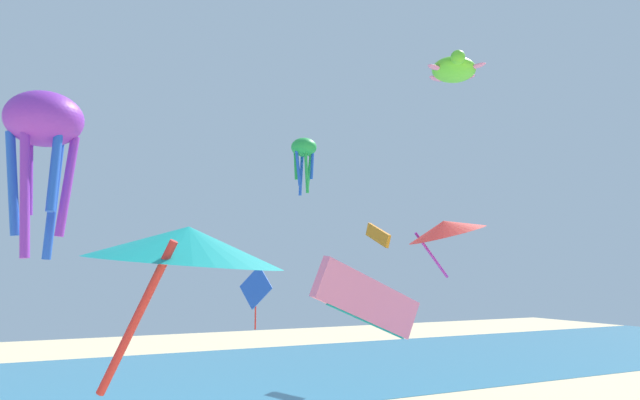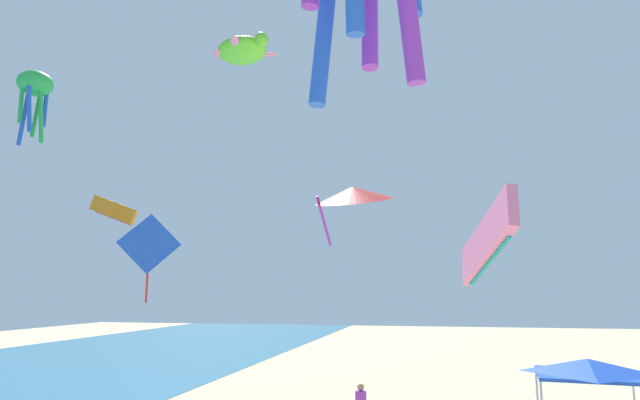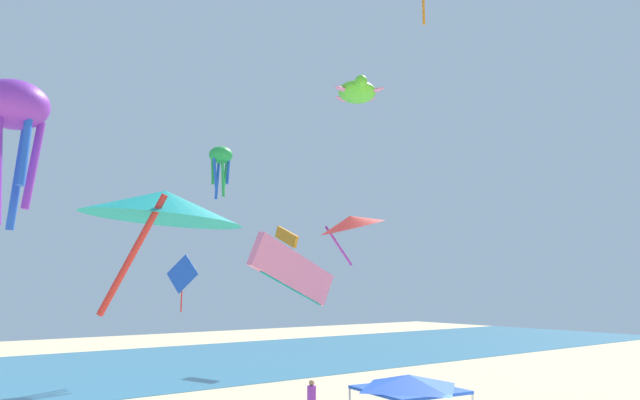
# 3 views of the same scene
# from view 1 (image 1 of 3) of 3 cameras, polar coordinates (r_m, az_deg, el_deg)

# --- Properties ---
(ocean_strip) EXTENTS (120.00, 24.42, 0.02)m
(ocean_strip) POSITION_cam_1_polar(r_m,az_deg,el_deg) (43.06, -10.17, -16.37)
(ocean_strip) COLOR teal
(ocean_strip) RESTS_ON ground
(kite_delta_red) EXTENTS (3.94, 3.90, 2.84)m
(kite_delta_red) POSITION_cam_1_polar(r_m,az_deg,el_deg) (25.37, 12.10, -2.68)
(kite_delta_red) COLOR red
(kite_parafoil_orange) EXTENTS (0.44, 3.31, 1.98)m
(kite_parafoil_orange) POSITION_cam_1_polar(r_m,az_deg,el_deg) (41.87, 5.66, -3.45)
(kite_parafoil_orange) COLOR orange
(kite_octopus_green) EXTENTS (1.84, 1.84, 4.08)m
(kite_octopus_green) POSITION_cam_1_polar(r_m,az_deg,el_deg) (42.11, -1.58, 4.86)
(kite_octopus_green) COLOR green
(kite_diamond_blue) EXTENTS (0.94, 1.85, 2.91)m
(kite_diamond_blue) POSITION_cam_1_polar(r_m,az_deg,el_deg) (27.29, -6.28, -8.67)
(kite_diamond_blue) COLOR blue
(kite_turtle_lime) EXTENTS (4.38, 4.40, 1.44)m
(kite_turtle_lime) POSITION_cam_1_polar(r_m,az_deg,el_deg) (38.22, 12.91, 12.29)
(kite_turtle_lime) COLOR #66D82D
(kite_delta_teal) EXTENTS (5.35, 5.35, 3.02)m
(kite_delta_teal) POSITION_cam_1_polar(r_m,az_deg,el_deg) (11.43, -12.83, -4.30)
(kite_delta_teal) COLOR teal
(kite_parafoil_pink) EXTENTS (4.18, 1.30, 2.54)m
(kite_parafoil_pink) POSITION_cam_1_polar(r_m,az_deg,el_deg) (17.53, 4.72, -9.76)
(kite_parafoil_pink) COLOR pink
(kite_octopus_purple) EXTENTS (2.05, 2.05, 4.56)m
(kite_octopus_purple) POSITION_cam_1_polar(r_m,az_deg,el_deg) (17.71, -25.31, 6.36)
(kite_octopus_purple) COLOR purple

